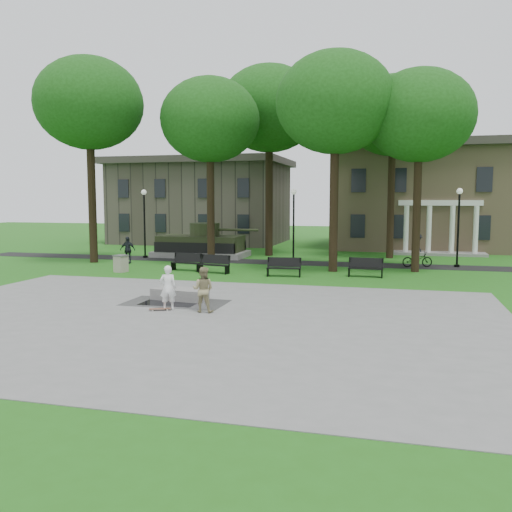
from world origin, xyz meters
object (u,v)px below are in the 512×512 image
Objects in this scene: cyclist at (417,253)px; park_bench_0 at (187,261)px; skateboarder at (168,288)px; trash_bin at (121,263)px; friend_watching at (203,290)px; concrete_block at (180,294)px.

park_bench_0 is (-12.85, -5.05, -0.31)m from cyclist.
skateboarder is 1.72× the size of trash_bin.
friend_watching is 12.33m from trash_bin.
cyclist reaches higher than skateboarder.
park_bench_0 reaches higher than concrete_block.
skateboarder is at bearing -79.19° from concrete_block.
skateboarder is 0.82× the size of cyclist.
friend_watching reaches higher than park_bench_0.
trash_bin is (-6.50, 7.07, 0.24)m from concrete_block.
concrete_block is 1.34× the size of friend_watching.
park_bench_0 is (-4.93, 10.65, -0.32)m from friend_watching.
skateboarder is 1.00× the size of friend_watching.
park_bench_0 is (-3.16, 8.59, 0.28)m from concrete_block.
cyclist is at bearing 54.61° from concrete_block.
concrete_block is 16.73m from cyclist.
friend_watching is at bearing 137.26° from cyclist.
skateboarder is 18.21m from cyclist.
park_bench_0 is at bearing 95.46° from cyclist.
friend_watching is 0.82× the size of cyclist.
trash_bin is at bearing -70.53° from skateboarder.
skateboarder is 0.89× the size of park_bench_0.
concrete_block is 1.09× the size of cyclist.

